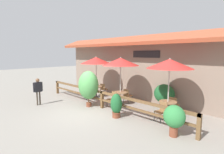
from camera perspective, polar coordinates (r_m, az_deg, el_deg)
ground_plane at (r=9.35m, az=-8.15°, el=-11.37°), size 60.00×60.00×0.00m
building_facade at (r=11.78m, az=7.86°, el=3.37°), size 14.28×1.49×4.23m
patio_railing at (r=9.79m, az=-3.27°, el=-6.19°), size 10.40×0.14×0.95m
patio_umbrella_near at (r=12.08m, az=-5.23°, el=5.43°), size 2.15×2.15×2.83m
dining_table_near at (r=12.31m, az=-5.12°, el=-3.70°), size 0.84×0.84×0.77m
chair_near_streetside at (r=11.93m, az=-7.64°, el=-4.73°), size 0.50×0.50×0.86m
chair_near_wallside at (r=12.77m, az=-2.75°, el=-3.84°), size 0.49×0.49×0.86m
patio_umbrella_middle at (r=10.16m, az=2.81°, el=5.02°), size 2.15×2.15×2.83m
dining_table_middle at (r=10.43m, az=2.74°, el=-5.77°), size 0.84×0.84×0.77m
chair_middle_streetside at (r=10.05m, az=0.20°, el=-7.02°), size 0.45×0.45×0.86m
chair_middle_wallside at (r=10.90m, az=5.03°, el=-5.88°), size 0.44×0.44×0.86m
patio_umbrella_far at (r=8.53m, az=18.31°, el=4.12°), size 2.15×2.15×2.83m
dining_table_far at (r=8.86m, az=17.77°, el=-8.59°), size 0.84×0.84×0.77m
chair_far_streetside at (r=8.31m, az=15.89°, el=-10.51°), size 0.50×0.50×0.86m
chair_far_wallside at (r=9.48m, az=19.42°, el=-8.38°), size 0.45×0.45×0.86m
potted_plant_tall_tropical at (r=8.40m, az=1.41°, el=-9.15°), size 0.58×0.52×1.16m
potted_plant_small_flowering at (r=6.93m, az=19.65°, el=-12.36°), size 0.80×0.72×1.18m
potted_plant_corner_fern at (r=10.02m, az=-7.69°, el=-2.74°), size 1.21×1.09×2.06m
potted_plant_entrance_palm at (r=10.23m, az=16.66°, el=-5.44°), size 1.15×1.03×1.34m
pedestrian at (r=11.16m, az=-23.02°, el=-3.32°), size 0.22×0.56×1.60m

